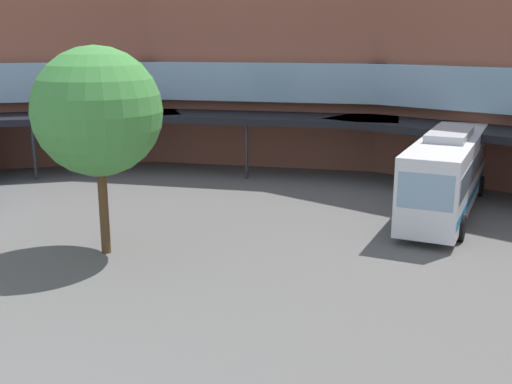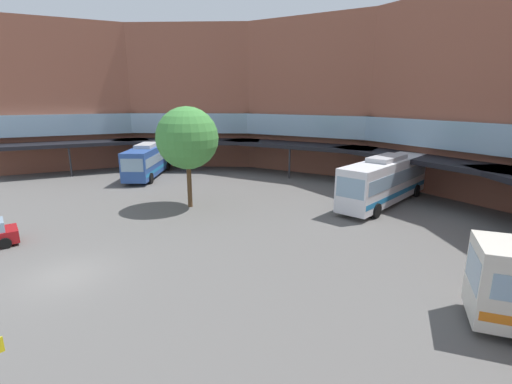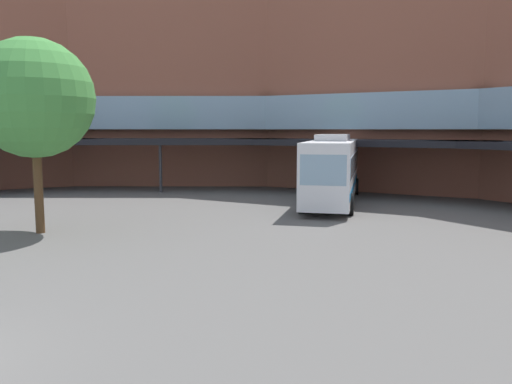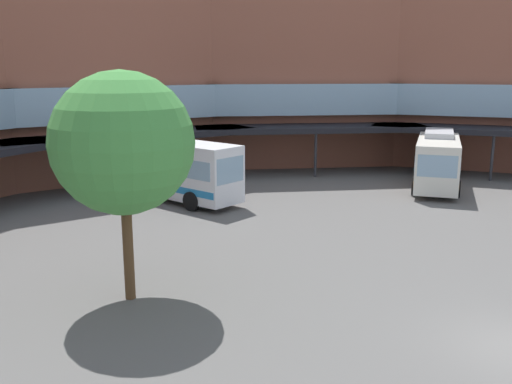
# 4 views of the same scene
# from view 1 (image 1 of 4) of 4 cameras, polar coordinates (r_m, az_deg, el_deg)

# --- Properties ---
(station_building) EXTENTS (73.22, 41.05, 17.09)m
(station_building) POSITION_cam_1_polar(r_m,az_deg,el_deg) (25.70, 14.59, 13.66)
(station_building) COLOR #93543F
(station_building) RESTS_ON ground
(bus_3) EXTENTS (5.48, 12.05, 3.99)m
(bus_3) POSITION_cam_1_polar(r_m,az_deg,el_deg) (30.26, 17.36, 1.82)
(bus_3) COLOR white
(bus_3) RESTS_ON ground
(plaza_tree) EXTENTS (4.82, 4.82, 7.92)m
(plaza_tree) POSITION_cam_1_polar(r_m,az_deg,el_deg) (23.53, -14.54, 7.23)
(plaza_tree) COLOR brown
(plaza_tree) RESTS_ON ground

